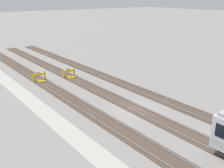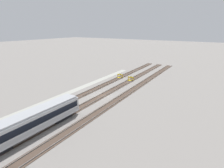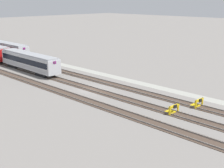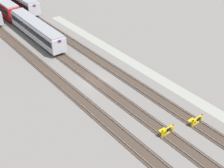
{
  "view_description": "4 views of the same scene",
  "coord_description": "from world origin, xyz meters",
  "views": [
    {
      "loc": [
        19.87,
        -18.56,
        12.16
      ],
      "look_at": [
        -4.48,
        0.0,
        1.8
      ],
      "focal_mm": 42.0,
      "sensor_mm": 36.0,
      "label": 1
    },
    {
      "loc": [
        32.61,
        23.47,
        16.03
      ],
      "look_at": [
        -4.48,
        0.0,
        1.8
      ],
      "focal_mm": 28.0,
      "sensor_mm": 36.0,
      "label": 2
    },
    {
      "loc": [
        -36.42,
        32.33,
        14.25
      ],
      "look_at": [
        -4.48,
        0.0,
        1.8
      ],
      "focal_mm": 50.0,
      "sensor_mm": 36.0,
      "label": 3
    },
    {
      "loc": [
        -33.89,
        23.37,
        27.35
      ],
      "look_at": [
        -4.48,
        0.0,
        1.8
      ],
      "focal_mm": 50.0,
      "sensor_mm": 36.0,
      "label": 4
    }
  ],
  "objects": [
    {
      "name": "bumper_stop_near_inner_track",
      "position": [
        -15.39,
        -0.01,
        0.51
      ],
      "size": [
        1.37,
        2.01,
        1.22
      ],
      "color": "gold",
      "rests_on": "ground"
    },
    {
      "name": "subway_car_front_row_right_inner",
      "position": [
        19.02,
        0.03,
        2.04
      ],
      "size": [
        18.04,
        3.1,
        3.7
      ],
      "color": "#B7BABF",
      "rests_on": "ground"
    },
    {
      "name": "rail_track_middle",
      "position": [
        0.0,
        4.48,
        0.04
      ],
      "size": [
        90.0,
        2.24,
        0.21
      ],
      "color": "#47382D",
      "rests_on": "ground"
    },
    {
      "name": "rail_track_near_inner",
      "position": [
        0.0,
        0.0,
        0.04
      ],
      "size": [
        90.0,
        2.24,
        0.21
      ],
      "color": "#47382D",
      "rests_on": "ground"
    },
    {
      "name": "service_walkway",
      "position": [
        0.0,
        -8.52,
        0.0
      ],
      "size": [
        54.0,
        2.0,
        0.01
      ],
      "primitive_type": "cube",
      "color": "#9E9E93",
      "rests_on": "ground"
    },
    {
      "name": "rail_track_nearest",
      "position": [
        0.0,
        -4.48,
        0.04
      ],
      "size": [
        90.0,
        2.24,
        0.21
      ],
      "color": "#47382D",
      "rests_on": "ground"
    },
    {
      "name": "ground_plane",
      "position": [
        0.0,
        0.0,
        0.0
      ],
      "size": [
        400.0,
        400.0,
        0.0
      ],
      "primitive_type": "plane",
      "color": "gray"
    },
    {
      "name": "bumper_stop_nearest_track",
      "position": [
        -16.42,
        -4.48,
        0.51
      ],
      "size": [
        1.35,
        2.0,
        1.22
      ],
      "color": "gold",
      "rests_on": "ground"
    }
  ]
}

